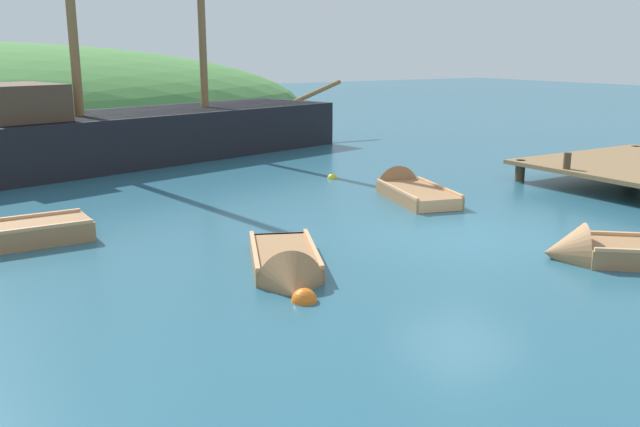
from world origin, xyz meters
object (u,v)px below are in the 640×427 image
Objects in this scene: buoy_orange at (304,301)px; rowboat_near_dock at (631,256)px; rowboat_portside at (408,192)px; rowboat_far at (287,270)px; buoy_yellow at (332,178)px; sailing_ship at (139,143)px.

rowboat_near_dock is at bearing -13.58° from buoy_orange.
rowboat_portside is (0.19, 6.65, -0.02)m from rowboat_near_dock.
rowboat_portside is at bearing 147.40° from rowboat_far.
rowboat_far is at bearing 72.17° from buoy_orange.
sailing_ship is at bearing 120.13° from buoy_yellow.
sailing_ship is 16.95m from rowboat_near_dock.
rowboat_portside is 8.15m from buoy_orange.
rowboat_far is 1.34m from buoy_orange.
rowboat_near_dock is (5.70, -2.75, 0.04)m from rowboat_far.
sailing_ship is 7.68m from buoy_yellow.
rowboat_far is 7.88× the size of buoy_orange.
buoy_yellow is 0.74× the size of buoy_orange.
sailing_ship is 5.57× the size of rowboat_far.
sailing_ship reaches higher than buoy_yellow.
rowboat_portside reaches higher than rowboat_far.
sailing_ship is 15.15m from buoy_orange.
rowboat_far is at bearing -111.02° from sailing_ship.
rowboat_far is 9.01m from buoy_yellow.
rowboat_near_dock reaches higher than rowboat_far.
rowboat_portside is at bearing -51.02° from rowboat_near_dock.
buoy_yellow is (-0.14, 9.84, -0.12)m from rowboat_near_dock.
rowboat_portside reaches higher than buoy_yellow.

